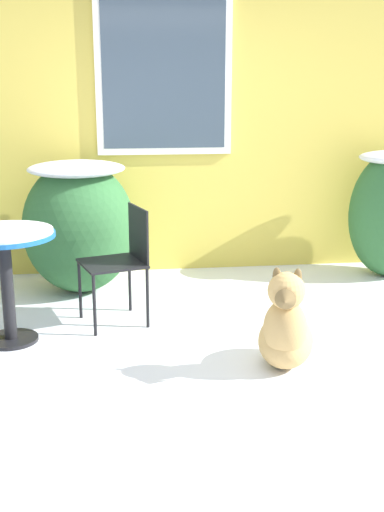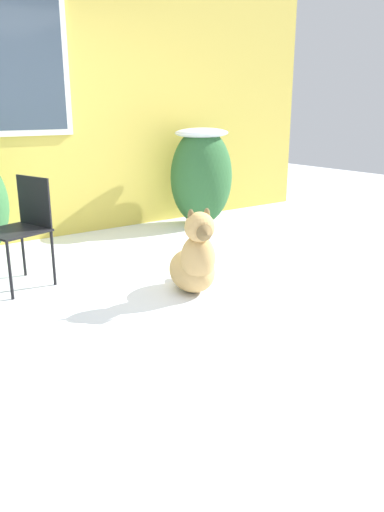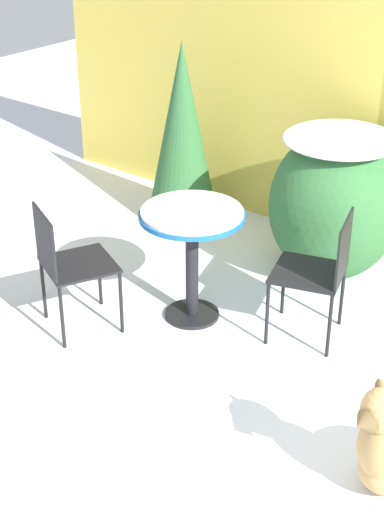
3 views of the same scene
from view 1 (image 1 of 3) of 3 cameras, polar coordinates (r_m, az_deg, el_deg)
ground_plane at (r=4.23m, az=1.02°, el=-9.32°), size 16.00×16.00×0.00m
house_wall at (r=6.04m, az=-1.96°, el=13.13°), size 8.00×0.10×3.04m
shrub_left at (r=5.56m, az=-10.02°, el=2.89°), size 0.95×0.97×1.12m
patio_table at (r=4.52m, az=-16.31°, el=0.12°), size 0.69×0.69×0.80m
patio_chair_near_table at (r=4.79m, az=-6.29°, el=-0.13°), size 0.55×0.55×0.87m
dog at (r=4.07m, az=8.32°, el=-6.61°), size 0.48×0.69×0.69m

